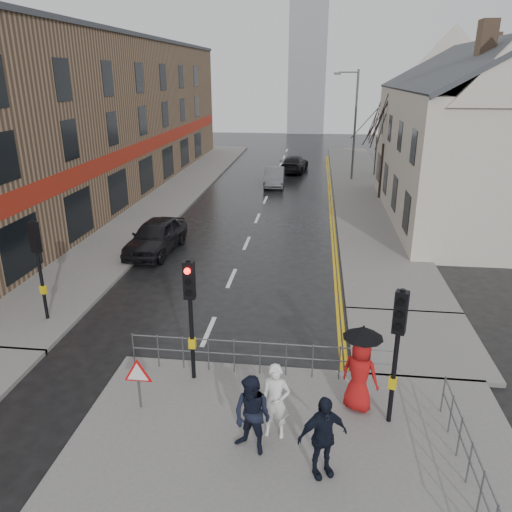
% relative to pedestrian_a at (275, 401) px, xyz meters
% --- Properties ---
extents(ground, '(120.00, 120.00, 0.00)m').
position_rel_pedestrian_a_xyz_m(ground, '(-2.57, 1.80, -1.04)').
color(ground, black).
rests_on(ground, ground).
extents(near_pavement, '(10.00, 9.00, 0.14)m').
position_rel_pedestrian_a_xyz_m(near_pavement, '(0.43, -1.70, -0.97)').
color(near_pavement, '#605E5B').
rests_on(near_pavement, ground).
extents(left_pavement, '(4.00, 44.00, 0.14)m').
position_rel_pedestrian_a_xyz_m(left_pavement, '(-9.07, 24.80, -0.97)').
color(left_pavement, '#605E5B').
rests_on(left_pavement, ground).
extents(right_pavement, '(4.00, 40.00, 0.14)m').
position_rel_pedestrian_a_xyz_m(right_pavement, '(3.93, 26.80, -0.97)').
color(right_pavement, '#605E5B').
rests_on(right_pavement, ground).
extents(pavement_bridge_right, '(4.00, 4.20, 0.14)m').
position_rel_pedestrian_a_xyz_m(pavement_bridge_right, '(3.93, 4.80, -0.97)').
color(pavement_bridge_right, '#605E5B').
rests_on(pavement_bridge_right, ground).
extents(building_left_terrace, '(8.00, 42.00, 10.00)m').
position_rel_pedestrian_a_xyz_m(building_left_terrace, '(-14.57, 23.80, 3.96)').
color(building_left_terrace, '#7F6149').
rests_on(building_left_terrace, ground).
extents(building_right_cream, '(9.00, 16.40, 10.10)m').
position_rel_pedestrian_a_xyz_m(building_right_cream, '(9.43, 19.80, 3.74)').
color(building_right_cream, beige).
rests_on(building_right_cream, ground).
extents(church_tower, '(5.00, 5.00, 18.00)m').
position_rel_pedestrian_a_xyz_m(church_tower, '(-1.07, 63.80, 7.96)').
color(church_tower, gray).
rests_on(church_tower, ground).
extents(traffic_signal_near_left, '(0.28, 0.27, 3.40)m').
position_rel_pedestrian_a_xyz_m(traffic_signal_near_left, '(-2.37, 2.00, 1.42)').
color(traffic_signal_near_left, black).
rests_on(traffic_signal_near_left, near_pavement).
extents(traffic_signal_near_right, '(0.34, 0.33, 3.40)m').
position_rel_pedestrian_a_xyz_m(traffic_signal_near_right, '(2.63, 0.80, 1.42)').
color(traffic_signal_near_right, black).
rests_on(traffic_signal_near_right, near_pavement).
extents(traffic_signal_far_left, '(0.34, 0.33, 3.40)m').
position_rel_pedestrian_a_xyz_m(traffic_signal_far_left, '(-8.07, 4.80, 1.42)').
color(traffic_signal_far_left, black).
rests_on(traffic_signal_far_left, left_pavement).
extents(guard_railing_front, '(7.14, 0.04, 1.00)m').
position_rel_pedestrian_a_xyz_m(guard_railing_front, '(-0.62, 2.40, -0.18)').
color(guard_railing_front, '#595B5E').
rests_on(guard_railing_front, near_pavement).
extents(guard_railing_side, '(0.04, 4.54, 1.00)m').
position_rel_pedestrian_a_xyz_m(guard_railing_side, '(3.93, -0.95, -0.19)').
color(guard_railing_side, '#595B5E').
rests_on(guard_railing_side, near_pavement).
extents(warning_sign, '(0.80, 0.07, 1.35)m').
position_rel_pedestrian_a_xyz_m(warning_sign, '(-3.37, 0.59, 0.00)').
color(warning_sign, '#595B5E').
rests_on(warning_sign, near_pavement).
extents(street_lamp, '(1.83, 0.25, 8.00)m').
position_rel_pedestrian_a_xyz_m(street_lamp, '(3.25, 29.80, 3.67)').
color(street_lamp, '#595B5E').
rests_on(street_lamp, right_pavement).
extents(tree_near, '(2.40, 2.40, 6.58)m').
position_rel_pedestrian_a_xyz_m(tree_near, '(4.93, 23.80, 4.10)').
color(tree_near, '#30211A').
rests_on(tree_near, right_pavement).
extents(tree_far, '(2.40, 2.40, 5.64)m').
position_rel_pedestrian_a_xyz_m(tree_far, '(5.43, 31.80, 3.39)').
color(tree_far, '#30211A').
rests_on(tree_far, right_pavement).
extents(pedestrian_a, '(0.68, 0.46, 1.79)m').
position_rel_pedestrian_a_xyz_m(pedestrian_a, '(0.00, 0.00, 0.00)').
color(pedestrian_a, white).
rests_on(pedestrian_a, near_pavement).
extents(pedestrian_b, '(1.10, 1.01, 1.83)m').
position_rel_pedestrian_a_xyz_m(pedestrian_b, '(-0.45, -0.56, 0.02)').
color(pedestrian_b, black).
rests_on(pedestrian_b, near_pavement).
extents(pedestrian_with_umbrella, '(1.10, 0.96, 2.23)m').
position_rel_pedestrian_a_xyz_m(pedestrian_with_umbrella, '(1.93, 1.22, 0.27)').
color(pedestrian_with_umbrella, '#AE1414').
rests_on(pedestrian_with_umbrella, near_pavement).
extents(pedestrian_d, '(1.16, 0.86, 1.83)m').
position_rel_pedestrian_a_xyz_m(pedestrian_d, '(1.03, -1.04, 0.02)').
color(pedestrian_d, black).
rests_on(pedestrian_d, near_pavement).
extents(car_parked, '(2.20, 4.66, 1.54)m').
position_rel_pedestrian_a_xyz_m(car_parked, '(-6.57, 12.03, -0.27)').
color(car_parked, black).
rests_on(car_parked, ground).
extents(car_mid, '(1.58, 4.09, 1.33)m').
position_rel_pedestrian_a_xyz_m(car_mid, '(-2.37, 27.21, -0.37)').
color(car_mid, '#4F5054').
rests_on(car_mid, ground).
extents(car_far, '(2.41, 4.77, 1.33)m').
position_rel_pedestrian_a_xyz_m(car_far, '(-1.17, 33.03, -0.37)').
color(car_far, black).
rests_on(car_far, ground).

